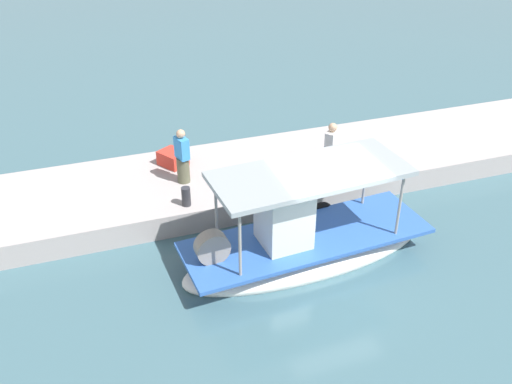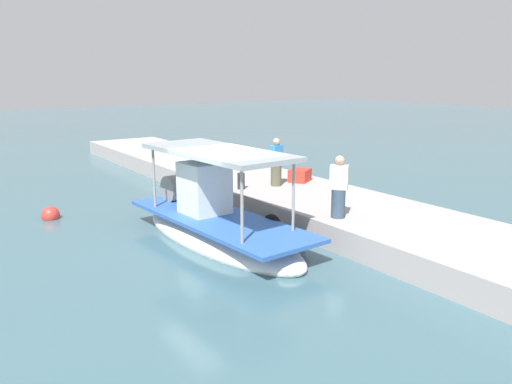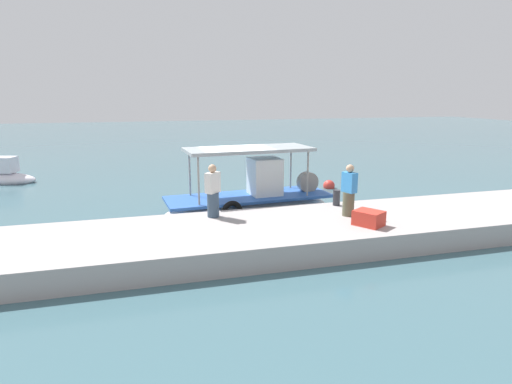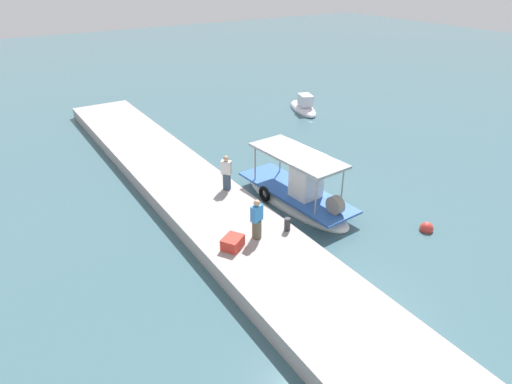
{
  "view_description": "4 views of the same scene",
  "coord_description": "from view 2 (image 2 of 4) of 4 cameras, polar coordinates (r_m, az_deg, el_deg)",
  "views": [
    {
      "loc": [
        5.41,
        10.21,
        8.84
      ],
      "look_at": [
        1.23,
        -1.92,
        1.14
      ],
      "focal_mm": 40.26,
      "sensor_mm": 36.0,
      "label": 1
    },
    {
      "loc": [
        -10.81,
        6.22,
        4.35
      ],
      "look_at": [
        0.99,
        -1.86,
        1.04
      ],
      "focal_mm": 35.89,
      "sensor_mm": 36.0,
      "label": 2
    },
    {
      "loc": [
        -3.56,
        -15.58,
        4.36
      ],
      "look_at": [
        0.27,
        -2.01,
        1.17
      ],
      "focal_mm": 30.18,
      "sensor_mm": 36.0,
      "label": 3
    },
    {
      "loc": [
        14.36,
        -11.41,
        9.97
      ],
      "look_at": [
        -0.03,
        -2.14,
        0.89
      ],
      "focal_mm": 30.78,
      "sensor_mm": 36.0,
      "label": 4
    }
  ],
  "objects": [
    {
      "name": "dock_quay",
      "position": [
        15.48,
        8.97,
        -2.17
      ],
      "size": [
        36.0,
        3.81,
        0.67
      ],
      "primitive_type": "cube",
      "color": "#A79F9D",
      "rests_on": "ground_plane"
    },
    {
      "name": "main_fishing_boat",
      "position": [
        13.68,
        -4.41,
        -3.61
      ],
      "size": [
        6.58,
        2.46,
        2.81
      ],
      "color": "white",
      "rests_on": "ground_plane"
    },
    {
      "name": "cargo_crate",
      "position": [
        17.97,
        4.9,
        1.87
      ],
      "size": [
        0.94,
        0.99,
        0.43
      ],
      "primitive_type": "cube",
      "rotation": [
        0.0,
        0.0,
        2.12
      ],
      "color": "red",
      "rests_on": "dock_quay"
    },
    {
      "name": "fisherman_by_crate",
      "position": [
        13.44,
        9.2,
        0.25
      ],
      "size": [
        0.52,
        0.51,
        1.64
      ],
      "color": "#36495C",
      "rests_on": "dock_quay"
    },
    {
      "name": "mooring_bollard",
      "position": [
        16.71,
        -1.67,
        1.23
      ],
      "size": [
        0.24,
        0.24,
        0.53
      ],
      "primitive_type": "cylinder",
      "color": "#2D2D33",
      "rests_on": "dock_quay"
    },
    {
      "name": "fisherman_near_bollard",
      "position": [
        17.15,
        2.27,
        3.12
      ],
      "size": [
        0.45,
        0.51,
        1.62
      ],
      "color": "#555540",
      "rests_on": "dock_quay"
    },
    {
      "name": "ground_plane",
      "position": [
        13.21,
        -4.27,
        -6.25
      ],
      "size": [
        120.0,
        120.0,
        0.0
      ],
      "primitive_type": "plane",
      "color": "#3E626C"
    },
    {
      "name": "marker_buoy",
      "position": [
        16.97,
        -21.93,
        -2.41
      ],
      "size": [
        0.55,
        0.55,
        0.55
      ],
      "color": "red",
      "rests_on": "ground_plane"
    }
  ]
}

